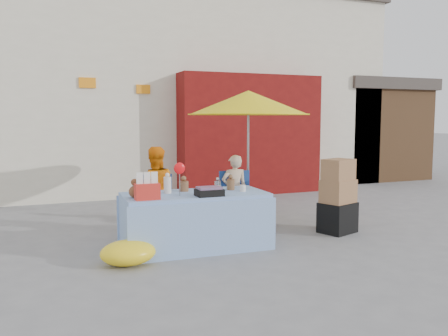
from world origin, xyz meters
name	(u,v)px	position (x,y,z in m)	size (l,w,h in m)	color
ground	(234,254)	(0.00, 0.00, 0.00)	(80.00, 80.00, 0.00)	slate
backdrop	(141,64)	(0.52, 7.52, 3.10)	(14.00, 8.00, 7.80)	silver
market_table	(195,220)	(-0.36, 0.45, 0.37)	(1.88, 0.92, 1.12)	#92B4EA
chair_left	(158,217)	(-0.64, 1.29, 0.26)	(0.53, 0.53, 0.85)	navy
chair_right	(238,211)	(0.61, 1.29, 0.26)	(0.53, 0.53, 0.85)	navy
vendor_orange	(155,190)	(-0.64, 1.43, 0.63)	(0.61, 0.48, 1.26)	orange
vendor_beige	(234,190)	(0.61, 1.43, 0.55)	(0.40, 0.26, 1.10)	beige
umbrella	(248,103)	(0.91, 1.58, 1.89)	(1.90, 1.90, 2.09)	gray
box_stack	(338,199)	(1.83, 0.45, 0.50)	(0.59, 0.54, 1.08)	black
tarp_bundle	(128,253)	(-1.29, 0.06, 0.14)	(0.63, 0.50, 0.28)	yellow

